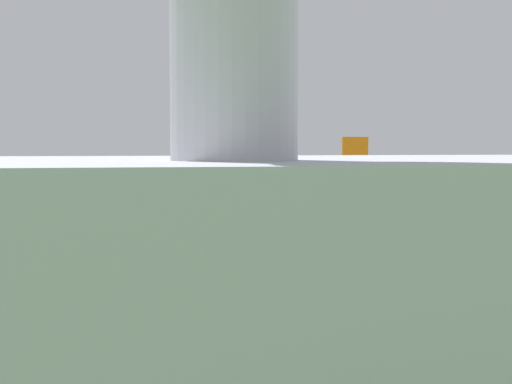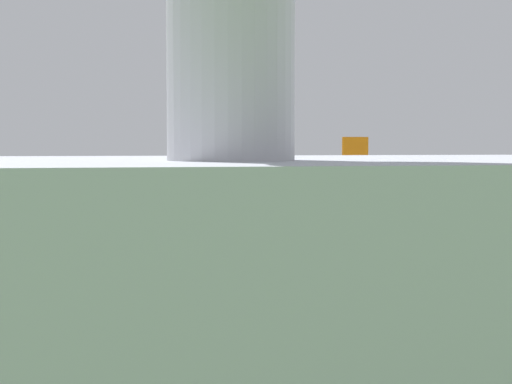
% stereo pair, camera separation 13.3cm
% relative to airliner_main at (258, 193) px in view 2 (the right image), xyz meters
% --- Properties ---
extents(ground_plane, '(800.00, 800.00, 0.00)m').
position_rel_airliner_main_xyz_m(ground_plane, '(-7.07, -0.00, -4.35)').
color(ground_plane, '#477233').
extents(runway_asphalt, '(600.00, 33.82, 0.06)m').
position_rel_airliner_main_xyz_m(runway_asphalt, '(-7.07, -0.00, -4.32)').
color(runway_asphalt, '#38383D').
rests_on(runway_asphalt, ground).
extents(apron_concrete, '(440.00, 110.00, 0.05)m').
position_rel_airliner_main_xyz_m(apron_concrete, '(-7.07, 53.18, -4.33)').
color(apron_concrete, gray).
rests_on(apron_concrete, ground).
extents(grass_verge_foreground, '(600.00, 80.00, 0.04)m').
position_rel_airliner_main_xyz_m(grass_verge_foreground, '(-7.07, -32.82, -4.33)').
color(grass_verge_foreground, '#3C782B').
rests_on(grass_verge_foreground, ground).
extents(airliner_main, '(53.98, 44.04, 15.88)m').
position_rel_airliner_main_xyz_m(airliner_main, '(0.00, 0.00, 0.00)').
color(airliner_main, white).
rests_on(airliner_main, ground).
extents(airliner_parked_mid, '(50.40, 41.28, 14.71)m').
position_rel_airliner_main_xyz_m(airliner_parked_mid, '(-19.92, 54.71, -0.34)').
color(airliner_parked_mid, white).
rests_on(airliner_parked_mid, ground).
extents(airliner_parked_far, '(46.93, 38.45, 13.69)m').
position_rel_airliner_main_xyz_m(airliner_parked_far, '(40.11, 49.03, -0.61)').
color(airliner_parked_far, white).
rests_on(airliner_parked_far, ground).
extents(no_stopping_sign, '(0.60, 0.10, 2.49)m').
position_rel_airliner_main_xyz_m(no_stopping_sign, '(-5.88, -34.80, -2.87)').
color(no_stopping_sign, slate).
rests_on(no_stopping_sign, ground).
extents(traffic_cone_orange, '(0.40, 0.40, 0.55)m').
position_rel_airliner_main_xyz_m(traffic_cone_orange, '(-1.36, -31.84, -4.08)').
color(traffic_cone_orange, orange).
rests_on(traffic_cone_orange, ground).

